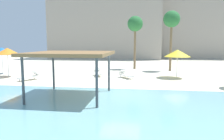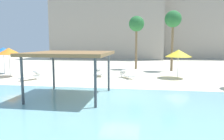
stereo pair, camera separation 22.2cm
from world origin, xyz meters
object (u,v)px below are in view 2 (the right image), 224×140
Objects in this scene: lounge_chair_0 at (126,74)px; palm_tree_1 at (173,21)px; beach_umbrella_yellow_3 at (178,53)px; shade_pavilion at (70,55)px; beach_umbrella_orange_2 at (9,51)px; lounge_chair_2 at (31,76)px; beach_umbrella_blue_1 at (3,50)px; lounge_chair_1 at (99,73)px; palm_tree_0 at (136,25)px.

palm_tree_1 is at bearing 106.91° from lounge_chair_0.
shade_pavilion is at bearing -130.64° from beach_umbrella_yellow_3.
beach_umbrella_yellow_3 is 6.24m from palm_tree_1.
beach_umbrella_yellow_3 is (16.03, 1.68, -0.17)m from beach_umbrella_orange_2.
shade_pavilion reaches higher than lounge_chair_2.
shade_pavilion is 8.16m from lounge_chair_2.
beach_umbrella_blue_1 reaches higher than shade_pavilion.
beach_umbrella_orange_2 reaches higher than beach_umbrella_yellow_3.
beach_umbrella_blue_1 is 17.94m from beach_umbrella_yellow_3.
lounge_chair_1 is 1.02× the size of lounge_chair_2.
beach_umbrella_orange_2 is 1.40× the size of lounge_chair_1.
lounge_chair_0 is at bearing 135.20° from lounge_chair_2.
beach_umbrella_orange_2 is at bearing -94.59° from lounge_chair_1.
lounge_chair_2 is 0.30× the size of palm_tree_0.
lounge_chair_2 is at bearing -132.44° from palm_tree_0.
beach_umbrella_yellow_3 is at bearing 132.71° from lounge_chair_2.
palm_tree_0 is at bearing 166.72° from lounge_chair_2.
lounge_chair_2 is at bearing 135.88° from shade_pavilion.
beach_umbrella_yellow_3 is 13.53m from lounge_chair_2.
palm_tree_1 reaches higher than lounge_chair_2.
beach_umbrella_orange_2 is 0.40× the size of palm_tree_1.
beach_umbrella_blue_1 is at bearing -107.13° from lounge_chair_1.
beach_umbrella_blue_1 is 2.68m from beach_umbrella_orange_2.
lounge_chair_0 is at bearing -4.17° from beach_umbrella_blue_1.
lounge_chair_1 is 0.30× the size of palm_tree_0.
lounge_chair_0 is 2.99m from lounge_chair_1.
lounge_chair_0 is 0.27× the size of palm_tree_1.
palm_tree_1 is (7.40, 13.77, 3.22)m from shade_pavilion.
beach_umbrella_yellow_3 is at bearing 6.00° from beach_umbrella_orange_2.
palm_tree_1 is at bearing 15.50° from beach_umbrella_blue_1.
palm_tree_1 is at bearing 151.70° from lounge_chair_2.
lounge_chair_2 is 0.28× the size of palm_tree_1.
palm_tree_1 reaches higher than beach_umbrella_yellow_3.
beach_umbrella_orange_2 is at bearing -174.00° from beach_umbrella_yellow_3.
shade_pavilion is 9.01m from lounge_chair_1.
palm_tree_0 is (13.75, 6.32, 2.95)m from beach_umbrella_blue_1.
beach_umbrella_yellow_3 is at bearing 49.36° from shade_pavilion.
beach_umbrella_blue_1 is 1.46× the size of lounge_chair_0.
beach_umbrella_blue_1 is 13.39m from lounge_chair_0.
lounge_chair_2 is (3.02, -1.45, -2.15)m from beach_umbrella_orange_2.
palm_tree_1 is (0.02, 5.18, 3.48)m from beach_umbrella_yellow_3.
palm_tree_0 is at bearing 141.20° from lounge_chair_0.
palm_tree_0 reaches higher than beach_umbrella_yellow_3.
beach_umbrella_blue_1 is at bearing 179.37° from beach_umbrella_yellow_3.
lounge_chair_1 is at bearing 12.13° from beach_umbrella_orange_2.
palm_tree_1 is (7.63, 5.05, 5.46)m from lounge_chair_1.
beach_umbrella_blue_1 is at bearing -155.33° from palm_tree_0.
beach_umbrella_orange_2 is at bearing -119.63° from lounge_chair_0.
beach_umbrella_yellow_3 is (17.94, -0.20, -0.20)m from beach_umbrella_blue_1.
lounge_chair_1 is (-2.85, 0.89, 0.00)m from lounge_chair_0.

